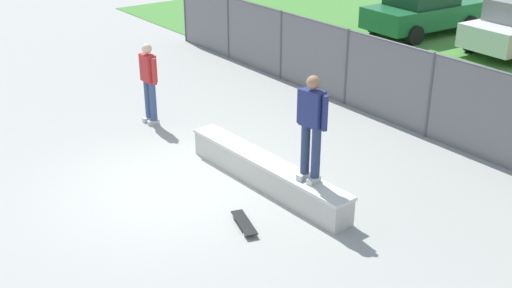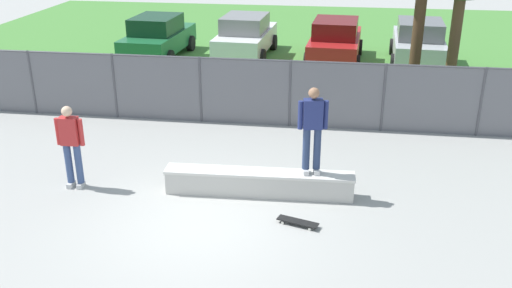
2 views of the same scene
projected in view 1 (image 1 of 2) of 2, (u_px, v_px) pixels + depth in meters
ground_plane at (172, 187)px, 11.31m from camera, size 80.00×80.00×0.00m
concrete_ledge at (266, 173)px, 11.25m from camera, size 3.95×0.63×0.53m
skateboarder at (312, 124)px, 10.01m from camera, size 0.59×0.33×1.82m
skateboard at (244, 223)px, 10.05m from camera, size 0.82×0.43×0.09m
chainlink_fence at (386, 77)px, 13.91m from camera, size 17.35×0.07×1.85m
car_green at (423, 10)px, 21.09m from camera, size 2.20×4.30×1.66m
bystander at (149, 80)px, 13.72m from camera, size 0.60×0.28×1.82m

